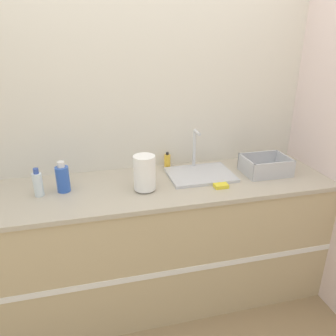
# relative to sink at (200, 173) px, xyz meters

# --- Properties ---
(ground_plane) EXTENTS (12.00, 12.00, 0.00)m
(ground_plane) POSITION_rel_sink_xyz_m (-0.43, -0.39, -0.95)
(ground_plane) COLOR #937A56
(wall_back) EXTENTS (4.98, 0.06, 2.60)m
(wall_back) POSITION_rel_sink_xyz_m (-0.43, 0.29, 0.35)
(wall_back) COLOR beige
(wall_back) RESTS_ON ground_plane
(wall_right) EXTENTS (0.06, 2.65, 2.60)m
(wall_right) POSITION_rel_sink_xyz_m (0.89, -0.06, 0.35)
(wall_right) COLOR silver
(wall_right) RESTS_ON ground_plane
(counter_cabinet) EXTENTS (2.60, 0.67, 0.93)m
(counter_cabinet) POSITION_rel_sink_xyz_m (-0.43, -0.06, -0.49)
(counter_cabinet) COLOR tan
(counter_cabinet) RESTS_ON ground_plane
(sink) EXTENTS (0.45, 0.34, 0.30)m
(sink) POSITION_rel_sink_xyz_m (0.00, 0.00, 0.00)
(sink) COLOR silver
(sink) RESTS_ON counter_cabinet
(paper_towel_roll) EXTENTS (0.14, 0.14, 0.23)m
(paper_towel_roll) POSITION_rel_sink_xyz_m (-0.42, -0.14, 0.10)
(paper_towel_roll) COLOR #4C4C51
(paper_towel_roll) RESTS_ON counter_cabinet
(dish_rack) EXTENTS (0.32, 0.25, 0.12)m
(dish_rack) POSITION_rel_sink_xyz_m (0.47, -0.07, 0.02)
(dish_rack) COLOR #B7BABF
(dish_rack) RESTS_ON counter_cabinet
(bottle_blue) EXTENTS (0.08, 0.08, 0.20)m
(bottle_blue) POSITION_rel_sink_xyz_m (-0.92, -0.03, 0.07)
(bottle_blue) COLOR #2D56B7
(bottle_blue) RESTS_ON counter_cabinet
(bottle_clear) EXTENTS (0.06, 0.06, 0.18)m
(bottle_clear) POSITION_rel_sink_xyz_m (-1.07, -0.06, 0.06)
(bottle_clear) COLOR silver
(bottle_clear) RESTS_ON counter_cabinet
(soap_dispenser) EXTENTS (0.05, 0.05, 0.12)m
(soap_dispenser) POSITION_rel_sink_xyz_m (-0.19, 0.20, 0.03)
(soap_dispenser) COLOR gold
(soap_dispenser) RESTS_ON counter_cabinet
(sponge) EXTENTS (0.09, 0.06, 0.02)m
(sponge) POSITION_rel_sink_xyz_m (0.07, -0.22, -0.01)
(sponge) COLOR yellow
(sponge) RESTS_ON counter_cabinet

